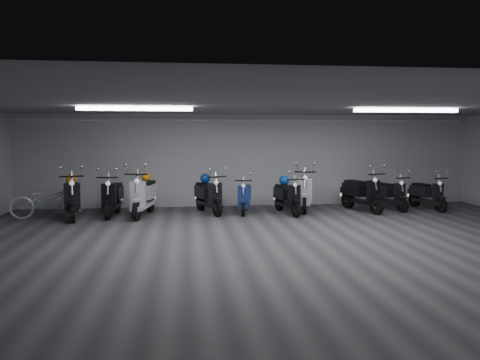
{
  "coord_description": "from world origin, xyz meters",
  "views": [
    {
      "loc": [
        -1.96,
        -8.95,
        2.21
      ],
      "look_at": [
        -0.6,
        2.5,
        1.05
      ],
      "focal_mm": 34.38,
      "sensor_mm": 36.0,
      "label": 1
    }
  ],
  "objects": [
    {
      "name": "front_wall",
      "position": [
        0.0,
        -5.0,
        1.4
      ],
      "size": [
        14.0,
        0.01,
        2.8
      ],
      "primitive_type": "cube",
      "color": "#B0B0B3",
      "rests_on": "ground"
    },
    {
      "name": "helmet_2",
      "position": [
        -3.05,
        3.74,
        1.03
      ],
      "size": [
        0.24,
        0.24,
        0.24
      ],
      "primitive_type": "sphere",
      "color": "orange",
      "rests_on": "scooter_2"
    },
    {
      "name": "floor",
      "position": [
        0.0,
        0.0,
        -0.01
      ],
      "size": [
        14.0,
        10.0,
        0.01
      ],
      "primitive_type": "cube",
      "color": "#39393C",
      "rests_on": "ground"
    },
    {
      "name": "scooter_4",
      "position": [
        -0.33,
        3.68,
        0.6
      ],
      "size": [
        0.84,
        1.68,
        1.2
      ],
      "primitive_type": null,
      "rotation": [
        0.0,
        0.0,
        -0.2
      ],
      "color": "navy",
      "rests_on": "floor"
    },
    {
      "name": "scooter_6",
      "position": [
        1.47,
        3.9,
        0.73
      ],
      "size": [
        1.19,
        2.05,
        1.45
      ],
      "primitive_type": null,
      "rotation": [
        0.0,
        0.0,
        -0.29
      ],
      "color": "silver",
      "rests_on": "floor"
    },
    {
      "name": "scooter_0",
      "position": [
        -4.92,
        3.34,
        0.72
      ],
      "size": [
        1.11,
        2.04,
        1.44
      ],
      "primitive_type": null,
      "rotation": [
        0.0,
        0.0,
        0.25
      ],
      "color": "black",
      "rests_on": "floor"
    },
    {
      "name": "bicycle",
      "position": [
        -5.62,
        3.52,
        0.57
      ],
      "size": [
        1.87,
        1.04,
        1.15
      ],
      "primitive_type": "imported",
      "rotation": [
        0.0,
        0.0,
        1.82
      ],
      "color": "silver",
      "rests_on": "floor"
    },
    {
      "name": "fluor_strip_right",
      "position": [
        3.0,
        1.0,
        2.74
      ],
      "size": [
        2.4,
        0.18,
        0.08
      ],
      "primitive_type": "cube",
      "color": "white",
      "rests_on": "ceiling"
    },
    {
      "name": "conduit",
      "position": [
        0.0,
        4.92,
        2.62
      ],
      "size": [
        13.6,
        0.05,
        0.05
      ],
      "primitive_type": "cylinder",
      "rotation": [
        0.0,
        1.57,
        0.0
      ],
      "color": "white",
      "rests_on": "back_wall"
    },
    {
      "name": "scooter_2",
      "position": [
        -3.1,
        3.47,
        0.74
      ],
      "size": [
        1.02,
        2.07,
        1.48
      ],
      "primitive_type": null,
      "rotation": [
        0.0,
        0.0,
        -0.19
      ],
      "color": "silver",
      "rests_on": "floor"
    },
    {
      "name": "scooter_9",
      "position": [
        5.04,
        3.6,
        0.6
      ],
      "size": [
        0.88,
        1.69,
        1.2
      ],
      "primitive_type": null,
      "rotation": [
        0.0,
        0.0,
        0.23
      ],
      "color": "black",
      "rests_on": "floor"
    },
    {
      "name": "scooter_3",
      "position": [
        -1.34,
        3.7,
        0.67
      ],
      "size": [
        1.17,
        1.88,
        1.33
      ],
      "primitive_type": null,
      "rotation": [
        0.0,
        0.0,
        0.35
      ],
      "color": "black",
      "rests_on": "floor"
    },
    {
      "name": "scooter_5",
      "position": [
        0.82,
        3.35,
        0.63
      ],
      "size": [
        0.89,
        1.77,
        1.26
      ],
      "primitive_type": null,
      "rotation": [
        0.0,
        0.0,
        0.2
      ],
      "color": "black",
      "rests_on": "floor"
    },
    {
      "name": "helmet_3",
      "position": [
        -1.43,
        3.94,
        0.96
      ],
      "size": [
        0.28,
        0.28,
        0.28
      ],
      "primitive_type": "sphere",
      "color": "navy",
      "rests_on": "scooter_3"
    },
    {
      "name": "back_wall",
      "position": [
        0.0,
        5.0,
        1.4
      ],
      "size": [
        14.0,
        0.01,
        2.8
      ],
      "primitive_type": "cube",
      "color": "#B0B0B3",
      "rests_on": "ground"
    },
    {
      "name": "scooter_8",
      "position": [
        3.95,
        3.71,
        0.61
      ],
      "size": [
        0.94,
        1.72,
        1.22
      ],
      "primitive_type": null,
      "rotation": [
        0.0,
        0.0,
        0.26
      ],
      "color": "black",
      "rests_on": "floor"
    },
    {
      "name": "scooter_1",
      "position": [
        -3.93,
        3.61,
        0.68
      ],
      "size": [
        0.71,
        1.86,
        1.37
      ],
      "primitive_type": null,
      "rotation": [
        0.0,
        0.0,
        -0.05
      ],
      "color": "black",
      "rests_on": "floor"
    },
    {
      "name": "fluor_strip_left",
      "position": [
        -3.0,
        1.0,
        2.74
      ],
      "size": [
        2.4,
        0.18,
        0.08
      ],
      "primitive_type": "cube",
      "color": "white",
      "rests_on": "ceiling"
    },
    {
      "name": "helmet_1",
      "position": [
        -4.99,
        3.6,
        1.03
      ],
      "size": [
        0.27,
        0.27,
        0.27
      ],
      "primitive_type": "sphere",
      "color": "orange",
      "rests_on": "scooter_0"
    },
    {
      "name": "scooter_7",
      "position": [
        3.02,
        3.54,
        0.69
      ],
      "size": [
        1.17,
        1.96,
        1.39
      ],
      "primitive_type": null,
      "rotation": [
        0.0,
        0.0,
        0.31
      ],
      "color": "black",
      "rests_on": "floor"
    },
    {
      "name": "helmet_0",
      "position": [
        0.77,
        3.58,
        0.92
      ],
      "size": [
        0.28,
        0.28,
        0.28
      ],
      "primitive_type": "sphere",
      "color": "#0E41A0",
      "rests_on": "scooter_5"
    },
    {
      "name": "ceiling",
      "position": [
        0.0,
        0.0,
        2.8
      ],
      "size": [
        14.0,
        10.0,
        0.01
      ],
      "primitive_type": "cube",
      "color": "gray",
      "rests_on": "ground"
    }
  ]
}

